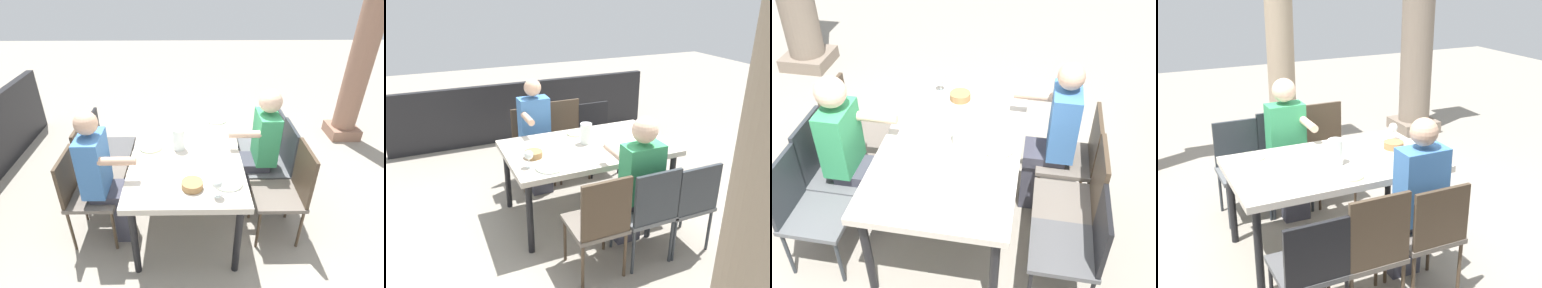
{
  "view_description": "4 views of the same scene",
  "coord_description": "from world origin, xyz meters",
  "views": [
    {
      "loc": [
        2.49,
        0.02,
        2.32
      ],
      "look_at": [
        0.0,
        0.06,
        0.82
      ],
      "focal_mm": 28.87,
      "sensor_mm": 36.0,
      "label": 1
    },
    {
      "loc": [
        1.47,
        3.16,
        2.27
      ],
      "look_at": [
        0.14,
        0.08,
        0.84
      ],
      "focal_mm": 35.17,
      "sensor_mm": 36.0,
      "label": 2
    },
    {
      "loc": [
        -2.44,
        -0.53,
        2.72
      ],
      "look_at": [
        -0.03,
        -0.09,
        0.8
      ],
      "focal_mm": 41.35,
      "sensor_mm": 36.0,
      "label": 3
    },
    {
      "loc": [
        -1.45,
        -3.37,
        2.27
      ],
      "look_at": [
        0.13,
        -0.03,
        0.91
      ],
      "focal_mm": 46.26,
      "sensor_mm": 36.0,
      "label": 4
    }
  ],
  "objects": [
    {
      "name": "ground_plane",
      "position": [
        0.0,
        0.0,
        0.0
      ],
      "size": [
        16.0,
        16.0,
        0.0
      ],
      "primitive_type": "plane",
      "color": "gray"
    },
    {
      "name": "dining_table",
      "position": [
        0.0,
        0.0,
        0.7
      ],
      "size": [
        1.66,
        0.99,
        0.77
      ],
      "color": "beige",
      "rests_on": "ground"
    },
    {
      "name": "chair_west_north",
      "position": [
        -0.55,
        0.92,
        0.51
      ],
      "size": [
        0.44,
        0.44,
        0.89
      ],
      "color": "#5B5E61",
      "rests_on": "ground"
    },
    {
      "name": "chair_west_south",
      "position": [
        -0.55,
        -0.91,
        0.51
      ],
      "size": [
        0.44,
        0.44,
        0.86
      ],
      "color": "#4F4F50",
      "rests_on": "ground"
    },
    {
      "name": "chair_mid_north",
      "position": [
        -0.14,
        0.92,
        0.53
      ],
      "size": [
        0.44,
        0.44,
        0.93
      ],
      "color": "#5B5E61",
      "rests_on": "ground"
    },
    {
      "name": "chair_mid_south",
      "position": [
        -0.14,
        -0.92,
        0.53
      ],
      "size": [
        0.44,
        0.44,
        0.94
      ],
      "color": "#6A6158",
      "rests_on": "ground"
    },
    {
      "name": "chair_east_north",
      "position": [
        0.32,
        0.92,
        0.54
      ],
      "size": [
        0.44,
        0.44,
        0.95
      ],
      "color": "#6A6158",
      "rests_on": "ground"
    },
    {
      "name": "chair_east_south",
      "position": [
        0.32,
        -0.92,
        0.53
      ],
      "size": [
        0.44,
        0.44,
        0.9
      ],
      "color": "#6A6158",
      "rests_on": "ground"
    },
    {
      "name": "diner_woman_green",
      "position": [
        -0.13,
        0.72,
        0.7
      ],
      "size": [
        0.34,
        0.5,
        1.3
      ],
      "color": "#3F3F4C",
      "rests_on": "ground"
    },
    {
      "name": "diner_man_white",
      "position": [
        0.32,
        -0.72,
        0.7
      ],
      "size": [
        0.35,
        0.49,
        1.31
      ],
      "color": "#3F3F4C",
      "rests_on": "ground"
    },
    {
      "name": "stone_column_centre",
      "position": [
        0.34,
        2.35,
        1.39
      ],
      "size": [
        0.43,
        0.43,
        2.83
      ],
      "color": "tan",
      "rests_on": "ground"
    },
    {
      "name": "patio_railing",
      "position": [
        0.0,
        -2.32,
        0.45
      ],
      "size": [
        4.06,
        0.1,
        0.9
      ],
      "primitive_type": "cube",
      "color": "black",
      "rests_on": "ground"
    },
    {
      "name": "plate_0",
      "position": [
        -0.58,
        0.34,
        0.78
      ],
      "size": [
        0.23,
        0.23,
        0.02
      ],
      "color": "white",
      "rests_on": "dining_table"
    },
    {
      "name": "fork_0",
      "position": [
        -0.73,
        0.34,
        0.77
      ],
      "size": [
        0.03,
        0.17,
        0.01
      ],
      "primitive_type": "cube",
      "rotation": [
        0.0,
        0.0,
        -0.08
      ],
      "color": "silver",
      "rests_on": "dining_table"
    },
    {
      "name": "spoon_0",
      "position": [
        -0.43,
        0.34,
        0.77
      ],
      "size": [
        0.02,
        0.17,
        0.01
      ],
      "primitive_type": "cube",
      "rotation": [
        0.0,
        0.0,
        0.02
      ],
      "color": "silver",
      "rests_on": "dining_table"
    },
    {
      "name": "plate_1",
      "position": [
        -0.02,
        -0.34,
        0.78
      ],
      "size": [
        0.22,
        0.22,
        0.02
      ],
      "color": "silver",
      "rests_on": "dining_table"
    },
    {
      "name": "fork_1",
      "position": [
        -0.17,
        -0.34,
        0.77
      ],
      "size": [
        0.03,
        0.17,
        0.01
      ],
      "primitive_type": "cube",
      "rotation": [
        0.0,
        0.0,
        -0.08
      ],
      "color": "silver",
      "rests_on": "dining_table"
    },
    {
      "name": "spoon_1",
      "position": [
        0.13,
        -0.34,
        0.77
      ],
      "size": [
        0.02,
        0.17,
        0.01
      ],
      "primitive_type": "cube",
      "rotation": [
        0.0,
        0.0,
        -0.01
      ],
      "color": "silver",
      "rests_on": "dining_table"
    },
    {
      "name": "plate_2",
      "position": [
        0.53,
        0.33,
        0.78
      ],
      "size": [
        0.25,
        0.25,
        0.02
      ],
      "color": "white",
      "rests_on": "dining_table"
    },
    {
      "name": "wine_glass_2",
      "position": [
        0.68,
        0.23,
        0.89
      ],
      "size": [
        0.08,
        0.08,
        0.16
      ],
      "color": "white",
      "rests_on": "dining_table"
    },
    {
      "name": "fork_2",
      "position": [
        0.38,
        0.33,
        0.77
      ],
      "size": [
        0.03,
        0.17,
        0.01
      ],
      "primitive_type": "cube",
      "rotation": [
        0.0,
        0.0,
        -0.1
      ],
      "color": "silver",
      "rests_on": "dining_table"
    },
    {
      "name": "spoon_2",
      "position": [
        0.68,
        0.33,
        0.77
      ],
      "size": [
        0.02,
        0.17,
        0.01
      ],
      "primitive_type": "cube",
      "rotation": [
        0.0,
        0.0,
        -0.02
      ],
      "color": "silver",
      "rests_on": "dining_table"
    },
    {
      "name": "water_pitcher",
      "position": [
        -0.01,
        -0.07,
        0.86
      ],
      "size": [
        0.12,
        0.12,
        0.21
      ],
      "color": "white",
      "rests_on": "dining_table"
    },
    {
      "name": "bread_basket",
      "position": [
        0.59,
        0.05,
        0.8
      ],
      "size": [
        0.17,
        0.17,
        0.06
      ],
      "primitive_type": "cylinder",
      "color": "#9E7547",
      "rests_on": "dining_table"
    }
  ]
}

